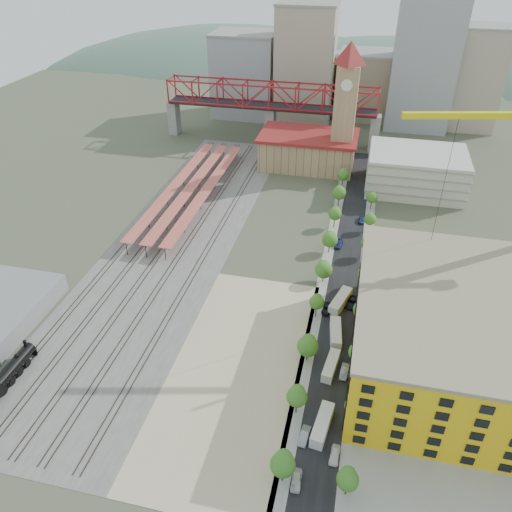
% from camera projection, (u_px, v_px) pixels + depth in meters
% --- Properties ---
extents(ground, '(400.00, 400.00, 0.00)m').
position_uv_depth(ground, '(281.00, 287.00, 133.84)').
color(ground, '#474C38').
rests_on(ground, ground).
extents(ballast_strip, '(36.00, 165.00, 0.06)m').
position_uv_depth(ballast_strip, '(178.00, 238.00, 154.81)').
color(ballast_strip, '#605E59').
rests_on(ballast_strip, ground).
extents(dirt_lot, '(28.00, 67.00, 0.06)m').
position_uv_depth(dirt_lot, '(237.00, 369.00, 109.06)').
color(dirt_lot, tan).
rests_on(dirt_lot, ground).
extents(street_asphalt, '(12.00, 170.00, 0.06)m').
position_uv_depth(street_asphalt, '(346.00, 264.00, 142.95)').
color(street_asphalt, black).
rests_on(street_asphalt, ground).
extents(sidewalk_west, '(3.00, 170.00, 0.04)m').
position_uv_depth(sidewalk_west, '(327.00, 261.00, 144.00)').
color(sidewalk_west, gray).
rests_on(sidewalk_west, ground).
extents(sidewalk_east, '(3.00, 170.00, 0.04)m').
position_uv_depth(sidewalk_east, '(365.00, 266.00, 141.92)').
color(sidewalk_east, gray).
rests_on(sidewalk_east, ground).
extents(construction_pad, '(50.00, 90.00, 0.06)m').
position_uv_depth(construction_pad, '(466.00, 369.00, 109.12)').
color(construction_pad, gray).
rests_on(construction_pad, ground).
extents(rail_tracks, '(26.56, 160.00, 0.18)m').
position_uv_depth(rail_tracks, '(173.00, 237.00, 155.08)').
color(rail_tracks, '#382B23').
rests_on(rail_tracks, ground).
extents(platform_canopies, '(16.00, 80.00, 4.12)m').
position_uv_depth(platform_canopies, '(191.00, 187.00, 175.84)').
color(platform_canopies, '#DE5A55').
rests_on(platform_canopies, ground).
extents(station_hall, '(38.00, 24.00, 13.10)m').
position_uv_depth(station_hall, '(308.00, 150.00, 197.52)').
color(station_hall, tan).
rests_on(station_hall, ground).
extents(clock_tower, '(12.00, 12.00, 52.00)m').
position_uv_depth(clock_tower, '(346.00, 97.00, 181.22)').
color(clock_tower, tan).
rests_on(clock_tower, ground).
extents(parking_garage, '(34.00, 26.00, 14.00)m').
position_uv_depth(parking_garage, '(416.00, 171.00, 179.87)').
color(parking_garage, silver).
rests_on(parking_garage, ground).
extents(truss_bridge, '(94.00, 9.60, 25.60)m').
position_uv_depth(truss_bridge, '(271.00, 99.00, 213.17)').
color(truss_bridge, gray).
rests_on(truss_bridge, ground).
extents(construction_building, '(44.60, 50.60, 18.80)m').
position_uv_depth(construction_building, '(462.00, 335.00, 104.48)').
color(construction_building, yellow).
rests_on(construction_building, ground).
extents(street_trees, '(15.40, 124.40, 8.00)m').
position_uv_depth(street_trees, '(343.00, 284.00, 134.87)').
color(street_trees, '#2F641E').
rests_on(street_trees, ground).
extents(skyline, '(133.00, 46.00, 60.00)m').
position_uv_depth(skyline, '(354.00, 73.00, 235.08)').
color(skyline, '#9EA0A3').
rests_on(skyline, ground).
extents(distant_hills, '(647.00, 264.00, 227.00)m').
position_uv_depth(distant_hills, '(400.00, 177.00, 380.07)').
color(distant_hills, '#4C6B59').
rests_on(distant_hills, ground).
extents(locomotive, '(3.02, 23.26, 5.81)m').
position_uv_depth(locomotive, '(2.00, 381.00, 103.40)').
color(locomotive, black).
rests_on(locomotive, ground).
extents(site_trailer_a, '(3.82, 9.94, 2.65)m').
position_uv_depth(site_trailer_a, '(322.00, 425.00, 95.37)').
color(site_trailer_a, silver).
rests_on(site_trailer_a, ground).
extents(site_trailer_b, '(3.42, 8.95, 2.39)m').
position_uv_depth(site_trailer_b, '(331.00, 366.00, 108.31)').
color(site_trailer_b, silver).
rests_on(site_trailer_b, ground).
extents(site_trailer_c, '(3.57, 9.58, 2.56)m').
position_uv_depth(site_trailer_c, '(336.00, 333.00, 116.79)').
color(site_trailer_c, silver).
rests_on(site_trailer_c, ground).
extents(site_trailer_d, '(5.42, 10.43, 2.76)m').
position_uv_depth(site_trailer_d, '(340.00, 301.00, 126.54)').
color(site_trailer_d, silver).
rests_on(site_trailer_d, ground).
extents(car_0, '(2.00, 4.58, 1.54)m').
position_uv_depth(car_0, '(296.00, 480.00, 86.47)').
color(car_0, silver).
rests_on(car_0, ground).
extents(car_1, '(2.10, 4.76, 1.52)m').
position_uv_depth(car_1, '(304.00, 436.00, 93.96)').
color(car_1, '#959499').
rests_on(car_1, ground).
extents(car_2, '(2.56, 5.08, 1.38)m').
position_uv_depth(car_2, '(327.00, 309.00, 125.17)').
color(car_2, black).
rests_on(car_2, ground).
extents(car_3, '(2.48, 5.13, 1.44)m').
position_uv_depth(car_3, '(338.00, 244.00, 150.38)').
color(car_3, navy).
rests_on(car_3, ground).
extents(car_4, '(2.02, 4.45, 1.48)m').
position_uv_depth(car_4, '(335.00, 455.00, 90.60)').
color(car_4, white).
rests_on(car_4, ground).
extents(car_5, '(1.95, 4.75, 1.53)m').
position_uv_depth(car_5, '(344.00, 372.00, 107.50)').
color(car_5, '#A0A0A5').
rests_on(car_5, ground).
extents(car_6, '(3.45, 5.86, 1.53)m').
position_uv_depth(car_6, '(352.00, 302.00, 127.14)').
color(car_6, black).
rests_on(car_6, ground).
extents(car_7, '(2.39, 5.04, 1.42)m').
position_uv_depth(car_7, '(362.00, 220.00, 162.74)').
color(car_7, navy).
rests_on(car_7, ground).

